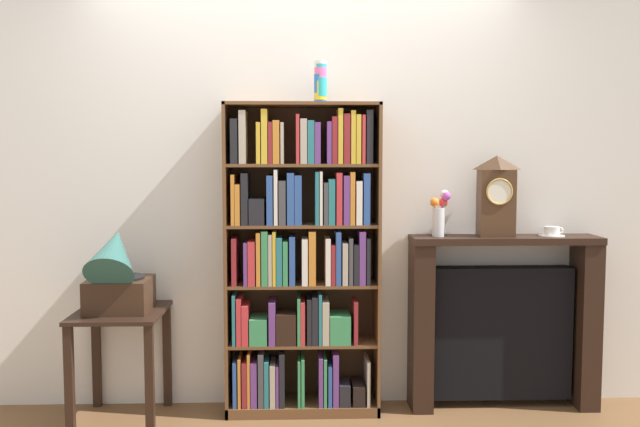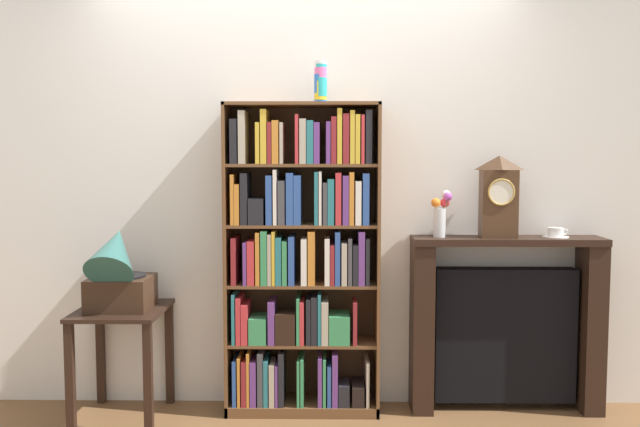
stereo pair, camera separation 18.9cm
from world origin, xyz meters
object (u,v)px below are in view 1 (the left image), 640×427
bookshelf (301,262)px  gramophone (117,273)px  cup_stack (320,82)px  mantel_clock (496,196)px  side_table_left (121,337)px  flower_vase (440,213)px  teacup_with_saucer (552,232)px  fireplace_mantel (502,323)px

bookshelf → gramophone: bearing=-169.9°
bookshelf → cup_stack: bearing=10.7°
mantel_clock → side_table_left: bearing=-176.0°
cup_stack → gramophone: 1.55m
mantel_clock → flower_vase: mantel_clock is taller
bookshelf → side_table_left: size_ratio=2.82×
mantel_clock → teacup_with_saucer: (0.33, 0.00, -0.21)m
side_table_left → cup_stack: bearing=7.5°
fireplace_mantel → flower_vase: flower_vase is taller
gramophone → bookshelf: bearing=10.1°
side_table_left → fireplace_mantel: size_ratio=0.58×
cup_stack → mantel_clock: cup_stack is taller
teacup_with_saucer → fireplace_mantel: bearing=175.5°
gramophone → mantel_clock: mantel_clock is taller
cup_stack → side_table_left: bearing=-172.5°
side_table_left → fireplace_mantel: (2.20, 0.17, 0.02)m
side_table_left → mantel_clock: bearing=4.0°
cup_stack → mantel_clock: bearing=0.1°
gramophone → mantel_clock: 2.19m
fireplace_mantel → flower_vase: 0.76m
side_table_left → flower_vase: (1.82, 0.16, 0.68)m
bookshelf → side_table_left: bookshelf is taller
fireplace_mantel → flower_vase: (-0.38, -0.01, 0.66)m
cup_stack → gramophone: (-1.12, -0.20, -1.05)m
gramophone → side_table_left: bearing=90.0°
teacup_with_saucer → side_table_left: bearing=-176.5°
bookshelf → cup_stack: 1.04m
side_table_left → teacup_with_saucer: (2.47, 0.15, 0.57)m
bookshelf → side_table_left: bearing=-172.9°
side_table_left → flower_vase: bearing=5.0°
teacup_with_saucer → cup_stack: bearing=-179.8°
gramophone → flower_vase: 1.85m
cup_stack → flower_vase: size_ratio=0.89×
fireplace_mantel → flower_vase: size_ratio=4.09×
side_table_left → gramophone: gramophone is taller
fireplace_mantel → bookshelf: bearing=-177.8°
cup_stack → mantel_clock: (1.02, 0.00, -0.65)m
mantel_clock → fireplace_mantel: bearing=22.1°
bookshelf → fireplace_mantel: 1.25m
bookshelf → gramophone: bookshelf is taller
fireplace_mantel → mantel_clock: (-0.06, -0.02, 0.76)m
mantel_clock → teacup_with_saucer: bearing=0.4°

